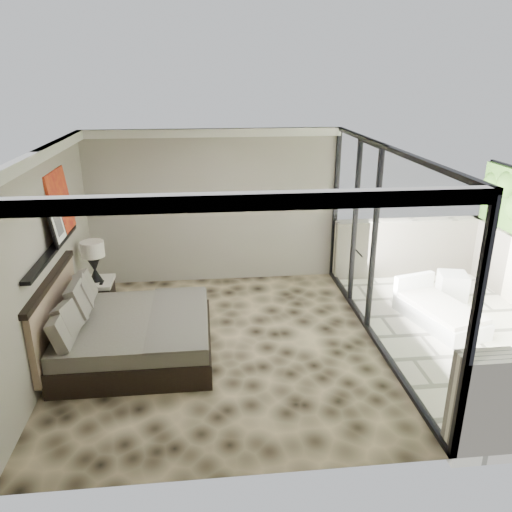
{
  "coord_description": "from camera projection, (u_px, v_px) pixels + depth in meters",
  "views": [
    {
      "loc": [
        -0.18,
        -6.31,
        3.69
      ],
      "look_at": [
        0.54,
        0.4,
        1.21
      ],
      "focal_mm": 35.0,
      "sensor_mm": 36.0,
      "label": 1
    }
  ],
  "objects": [
    {
      "name": "ceiling",
      "position": [
        216.0,
        150.0,
        6.22
      ],
      "size": [
        4.5,
        5.0,
        0.02
      ],
      "primitive_type": "cube",
      "color": "silver",
      "rests_on": "back_wall"
    },
    {
      "name": "ottoman",
      "position": [
        452.0,
        286.0,
        8.63
      ],
      "size": [
        0.55,
        0.55,
        0.46
      ],
      "primitive_type": "cube",
      "rotation": [
        0.0,
        0.0,
        -0.23
      ],
      "color": "silver",
      "rests_on": "terrace_slab"
    },
    {
      "name": "framed_print",
      "position": [
        56.0,
        223.0,
        6.62
      ],
      "size": [
        0.11,
        0.5,
        0.6
      ],
      "primitive_type": "cube",
      "rotation": [
        0.0,
        -0.14,
        0.0
      ],
      "color": "black",
      "rests_on": "picture_ledge"
    },
    {
      "name": "floor",
      "position": [
        222.0,
        346.0,
        7.18
      ],
      "size": [
        5.0,
        5.0,
        0.0
      ],
      "primitive_type": "plane",
      "color": "black",
      "rests_on": "ground"
    },
    {
      "name": "lounger",
      "position": [
        438.0,
        312.0,
        7.8
      ],
      "size": [
        1.08,
        1.6,
        0.57
      ],
      "rotation": [
        0.0,
        0.0,
        0.26
      ],
      "color": "silver",
      "rests_on": "terrace_slab"
    },
    {
      "name": "bed",
      "position": [
        128.0,
        333.0,
        6.83
      ],
      "size": [
        2.08,
        2.02,
        1.15
      ],
      "color": "black",
      "rests_on": "floor"
    },
    {
      "name": "glass_wall",
      "position": [
        381.0,
        248.0,
        6.92
      ],
      "size": [
        0.08,
        5.0,
        2.8
      ],
      "primitive_type": "cube",
      "color": "white",
      "rests_on": "floor"
    },
    {
      "name": "terrace_slab",
      "position": [
        468.0,
        335.0,
        7.58
      ],
      "size": [
        3.0,
        5.0,
        0.12
      ],
      "primitive_type": "cube",
      "color": "beige",
      "rests_on": "ground"
    },
    {
      "name": "back_wall",
      "position": [
        214.0,
        208.0,
        9.02
      ],
      "size": [
        4.5,
        0.02,
        2.8
      ],
      "primitive_type": "cube",
      "color": "gray",
      "rests_on": "floor"
    },
    {
      "name": "picture_ledge",
      "position": [
        52.0,
        251.0,
        6.54
      ],
      "size": [
        0.12,
        2.2,
        0.05
      ],
      "primitive_type": "cube",
      "color": "black",
      "rests_on": "left_wall"
    },
    {
      "name": "abstract_canvas",
      "position": [
        60.0,
        203.0,
        7.02
      ],
      "size": [
        0.13,
        0.9,
        0.9
      ],
      "primitive_type": "cube",
      "rotation": [
        0.0,
        -0.1,
        0.0
      ],
      "color": "#C45310",
      "rests_on": "picture_ledge"
    },
    {
      "name": "left_wall",
      "position": [
        47.0,
        261.0,
        6.47
      ],
      "size": [
        0.02,
        5.0,
        2.8
      ],
      "primitive_type": "cube",
      "color": "gray",
      "rests_on": "floor"
    },
    {
      "name": "nightstand",
      "position": [
        96.0,
        294.0,
        8.18
      ],
      "size": [
        0.67,
        0.67,
        0.58
      ],
      "primitive_type": "cube",
      "rotation": [
        0.0,
        0.0,
        0.18
      ],
      "color": "black",
      "rests_on": "floor"
    },
    {
      "name": "table_lamp",
      "position": [
        93.0,
        256.0,
        7.96
      ],
      "size": [
        0.37,
        0.37,
        0.67
      ],
      "color": "black",
      "rests_on": "nightstand"
    }
  ]
}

